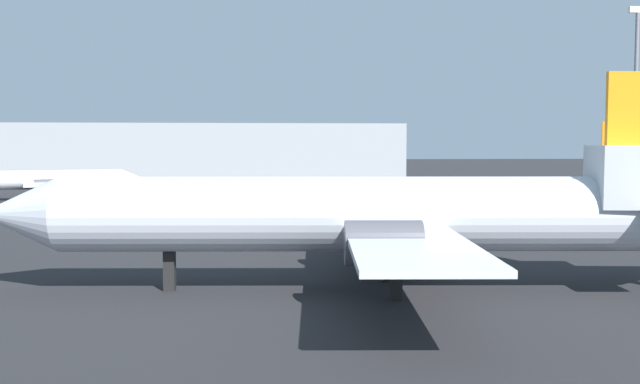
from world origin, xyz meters
The scene contains 4 objects.
airplane_at_gate centered at (4.01, 25.16, 3.50)m, with size 35.11×25.35×9.97m.
airplane_far_left centered at (-26.34, 81.22, 2.42)m, with size 22.24×17.23×7.56m.
light_mast_right centered at (48.64, 83.77, 13.57)m, with size 2.40×0.50×24.53m.
terminal_building centered at (-9.93, 124.85, 5.07)m, with size 68.89×22.61×10.14m, color #999EA3.
Camera 1 is at (-1.13, -7.20, 6.73)m, focal length 40.45 mm.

